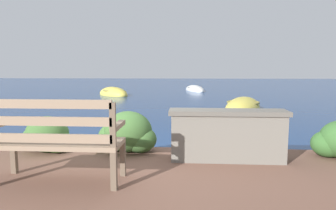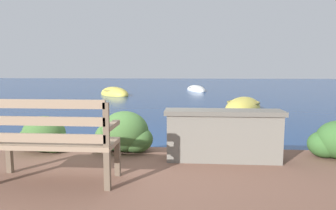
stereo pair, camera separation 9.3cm
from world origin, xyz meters
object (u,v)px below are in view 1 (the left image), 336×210
object	(u,v)px
park_bench	(57,139)
rowboat_far	(195,90)
rowboat_nearest	(243,109)
rowboat_mid	(113,94)
mooring_buoy	(249,120)

from	to	relation	value
park_bench	rowboat_far	bearing A→B (deg)	87.79
park_bench	rowboat_nearest	distance (m)	8.18
rowboat_nearest	rowboat_mid	bearing A→B (deg)	-113.35
rowboat_far	mooring_buoy	size ratio (longest dim) A/B	5.56
rowboat_nearest	rowboat_mid	distance (m)	8.21
rowboat_far	mooring_buoy	world-z (taller)	rowboat_far
park_bench	rowboat_nearest	world-z (taller)	park_bench
rowboat_mid	rowboat_far	bearing A→B (deg)	87.73
mooring_buoy	rowboat_nearest	bearing A→B (deg)	83.33
rowboat_mid	rowboat_far	distance (m)	5.81
park_bench	mooring_buoy	world-z (taller)	park_bench
rowboat_mid	mooring_buoy	world-z (taller)	rowboat_mid
rowboat_nearest	rowboat_mid	size ratio (longest dim) A/B	1.16
rowboat_nearest	rowboat_mid	world-z (taller)	rowboat_nearest
rowboat_mid	rowboat_far	world-z (taller)	rowboat_mid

